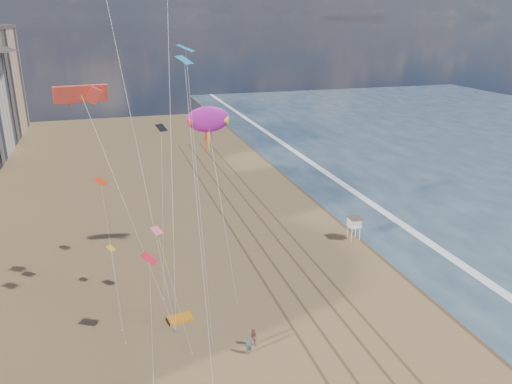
{
  "coord_description": "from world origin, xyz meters",
  "views": [
    {
      "loc": [
        -16.41,
        -25.93,
        28.37
      ],
      "look_at": [
        -0.96,
        26.0,
        9.5
      ],
      "focal_mm": 35.0,
      "sensor_mm": 36.0,
      "label": 1
    }
  ],
  "objects_px": {
    "grounded_kite": "(180,318)",
    "kite_flyer_a": "(249,345)",
    "show_kite": "(208,120)",
    "kite_flyer_b": "(254,338)",
    "lifeguard_stand": "(354,222)"
  },
  "relations": [
    {
      "from": "lifeguard_stand",
      "to": "grounded_kite",
      "type": "height_order",
      "value": "lifeguard_stand"
    },
    {
      "from": "grounded_kite",
      "to": "kite_flyer_a",
      "type": "distance_m",
      "value": 8.77
    },
    {
      "from": "show_kite",
      "to": "kite_flyer_b",
      "type": "xyz_separation_m",
      "value": [
        -0.4,
        -20.39,
        -16.24
      ]
    },
    {
      "from": "lifeguard_stand",
      "to": "show_kite",
      "type": "xyz_separation_m",
      "value": [
        -19.2,
        1.73,
        14.68
      ]
    },
    {
      "from": "grounded_kite",
      "to": "lifeguard_stand",
      "type": "bearing_deg",
      "value": 18.69
    },
    {
      "from": "lifeguard_stand",
      "to": "grounded_kite",
      "type": "xyz_separation_m",
      "value": [
        -25.44,
        -12.54,
        -2.33
      ]
    },
    {
      "from": "show_kite",
      "to": "kite_flyer_b",
      "type": "distance_m",
      "value": 26.07
    },
    {
      "from": "show_kite",
      "to": "kite_flyer_b",
      "type": "bearing_deg",
      "value": -91.14
    },
    {
      "from": "grounded_kite",
      "to": "show_kite",
      "type": "height_order",
      "value": "show_kite"
    },
    {
      "from": "lifeguard_stand",
      "to": "kite_flyer_b",
      "type": "xyz_separation_m",
      "value": [
        -19.61,
        -18.66,
        -1.57
      ]
    },
    {
      "from": "grounded_kite",
      "to": "show_kite",
      "type": "xyz_separation_m",
      "value": [
        6.24,
        14.27,
        17.0
      ]
    },
    {
      "from": "lifeguard_stand",
      "to": "show_kite",
      "type": "bearing_deg",
      "value": 174.85
    },
    {
      "from": "kite_flyer_a",
      "to": "grounded_kite",
      "type": "bearing_deg",
      "value": 120.17
    },
    {
      "from": "show_kite",
      "to": "kite_flyer_a",
      "type": "distance_m",
      "value": 26.85
    },
    {
      "from": "grounded_kite",
      "to": "kite_flyer_b",
      "type": "height_order",
      "value": "kite_flyer_b"
    }
  ]
}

